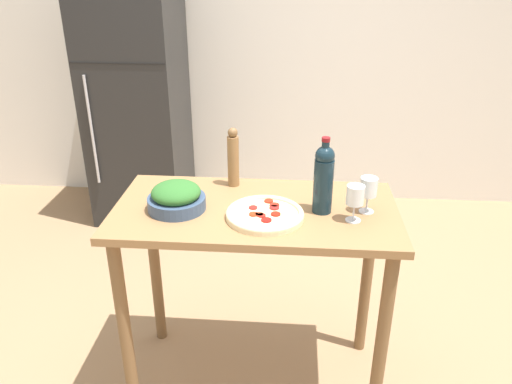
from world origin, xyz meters
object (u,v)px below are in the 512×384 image
at_px(salad_bowl, 176,197).
at_px(homemade_pizza, 265,214).
at_px(wine_glass_near, 355,197).
at_px(wine_bottle, 324,178).
at_px(wine_glass_far, 368,188).
at_px(refrigerator, 138,106).
at_px(pepper_mill, 233,158).

relative_size(salad_bowl, homemade_pizza, 0.76).
bearing_deg(wine_glass_near, homemade_pizza, -179.85).
bearing_deg(wine_bottle, wine_glass_near, -30.54).
xyz_separation_m(wine_bottle, wine_glass_far, (0.19, 0.01, -0.05)).
relative_size(wine_glass_far, salad_bowl, 0.63).
distance_m(refrigerator, homemade_pizza, 2.18).
distance_m(wine_glass_near, salad_bowl, 0.74).
relative_size(wine_bottle, homemade_pizza, 1.02).
height_order(wine_glass_near, homemade_pizza, wine_glass_near).
relative_size(pepper_mill, salad_bowl, 1.14).
xyz_separation_m(refrigerator, wine_glass_near, (1.46, -1.87, 0.17)).
relative_size(wine_bottle, wine_glass_near, 2.11).
bearing_deg(wine_glass_near, salad_bowl, 176.43).
relative_size(wine_glass_near, wine_glass_far, 1.00).
relative_size(refrigerator, wine_glass_far, 11.46).
distance_m(pepper_mill, salad_bowl, 0.35).
bearing_deg(refrigerator, wine_bottle, -53.39).
relative_size(pepper_mill, homemade_pizza, 0.87).
distance_m(refrigerator, wine_glass_near, 2.38).
bearing_deg(wine_bottle, homemade_pizza, -162.49).
height_order(wine_glass_near, salad_bowl, wine_glass_near).
distance_m(wine_glass_far, pepper_mill, 0.63).
bearing_deg(wine_bottle, salad_bowl, -177.44).
bearing_deg(homemade_pizza, salad_bowl, 172.93).
height_order(wine_bottle, wine_glass_near, wine_bottle).
bearing_deg(homemade_pizza, wine_glass_far, 11.76).
xyz_separation_m(refrigerator, wine_bottle, (1.34, -1.80, 0.22)).
xyz_separation_m(wine_glass_near, homemade_pizza, (-0.36, -0.00, -0.09)).
relative_size(wine_glass_far, pepper_mill, 0.55).
bearing_deg(wine_glass_far, refrigerator, 130.48).
distance_m(refrigerator, wine_glass_far, 2.36).
bearing_deg(salad_bowl, refrigerator, 111.62).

